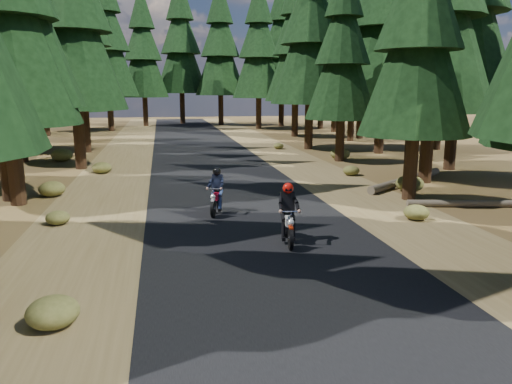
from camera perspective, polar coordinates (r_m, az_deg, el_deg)
ground at (r=12.27m, az=1.31°, el=-6.43°), size 120.00×120.00×0.00m
road at (r=17.02m, az=-2.20°, el=-1.27°), size 6.00×100.00×0.01m
shoulder_l at (r=16.98m, az=-17.74°, el=-1.87°), size 3.20×100.00×0.01m
shoulder_r at (r=18.26m, az=12.23°, el=-0.65°), size 3.20×100.00×0.01m
pine_forest at (r=32.80m, az=-6.77°, el=18.73°), size 34.59×55.08×16.32m
log_near at (r=21.42m, az=16.87°, el=1.34°), size 4.96×3.93×0.32m
log_far at (r=17.84m, az=22.92°, el=-1.22°), size 3.84×1.04×0.24m
understory_shrubs at (r=19.80m, az=-2.19°, el=1.39°), size 16.08×29.89×0.68m
rider_lead at (r=12.54m, az=3.71°, el=-3.63°), size 0.74×1.75×1.51m
rider_follow at (r=15.55m, az=-4.56°, el=-0.75°), size 0.93×1.66×1.42m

